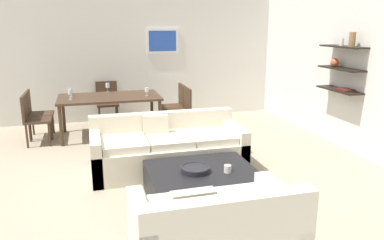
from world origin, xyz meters
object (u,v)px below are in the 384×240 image
object	(u,v)px
dining_chair_right_near	(182,108)
wine_glass_right_near	(147,90)
dining_table	(110,100)
wine_glass_left_far	(71,91)
sofa_beige	(168,150)
loveseat_white	(215,232)
dining_chair_left_far	(36,111)
wine_glass_left_near	(70,92)
dining_chair_head	(107,100)
dining_chair_left_near	(32,116)
wine_glass_head	(108,86)
decorative_bowl	(195,169)
candle_jar	(228,169)
coffee_table	(202,185)
dining_chair_right_far	(176,103)

from	to	relation	value
dining_chair_right_near	wine_glass_right_near	bearing A→B (deg)	170.85
dining_table	wine_glass_left_far	distance (m)	0.71
sofa_beige	loveseat_white	bearing A→B (deg)	-91.43
dining_chair_left_far	wine_glass_left_near	xyz separation A→B (m)	(0.65, -0.36, 0.37)
dining_table	dining_chair_head	bearing A→B (deg)	90.00
dining_chair_left_near	wine_glass_left_near	bearing A→B (deg)	9.15
wine_glass_right_near	wine_glass_left_near	world-z (taller)	wine_glass_left_near
dining_table	sofa_beige	bearing A→B (deg)	-71.15
dining_chair_left_near	wine_glass_right_near	xyz separation A→B (m)	(2.01, 0.10, 0.35)
wine_glass_head	decorative_bowl	bearing A→B (deg)	-77.66
decorative_bowl	dining_chair_left_near	xyz separation A→B (m)	(-2.11, 2.87, 0.09)
wine_glass_right_near	sofa_beige	bearing A→B (deg)	-90.10
wine_glass_head	wine_glass_right_near	bearing A→B (deg)	-40.38
dining_chair_right_near	dining_chair_left_near	size ratio (longest dim) A/B	1.00
loveseat_white	sofa_beige	bearing A→B (deg)	88.57
sofa_beige	candle_jar	distance (m)	1.31
candle_jar	dining_chair_left_near	xyz separation A→B (m)	(-2.47, 2.99, 0.08)
coffee_table	dining_chair_left_far	xyz separation A→B (m)	(-2.20, 3.31, 0.31)
dining_chair_right_near	dining_chair_head	size ratio (longest dim) A/B	1.00
sofa_beige	coffee_table	distance (m)	1.11
dining_chair_head	decorative_bowl	bearing A→B (deg)	-79.05
dining_table	wine_glass_head	size ratio (longest dim) A/B	10.38
wine_glass_right_near	decorative_bowl	bearing A→B (deg)	-88.18
dining_table	dining_chair_head	world-z (taller)	dining_chair_head
sofa_beige	dining_chair_right_near	distance (m)	1.89
sofa_beige	wine_glass_left_far	bearing A→B (deg)	122.75
sofa_beige	candle_jar	world-z (taller)	sofa_beige
dining_table	dining_chair_right_far	xyz separation A→B (m)	(1.33, 0.23, -0.18)
decorative_bowl	wine_glass_right_near	distance (m)	3.01
wine_glass_head	wine_glass_right_near	xyz separation A→B (m)	(0.68, -0.58, -0.02)
dining_chair_head	wine_glass_left_near	distance (m)	1.31
dining_chair_right_near	wine_glass_left_near	bearing A→B (deg)	177.04
decorative_bowl	wine_glass_left_far	size ratio (longest dim) A/B	2.40
coffee_table	wine_glass_left_near	distance (m)	3.41
wine_glass_left_near	wine_glass_head	bearing A→B (deg)	40.38
dining_chair_right_near	wine_glass_right_near	size ratio (longest dim) A/B	5.98
sofa_beige	loveseat_white	xyz separation A→B (m)	(-0.06, -2.29, 0.00)
coffee_table	wine_glass_left_near	xyz separation A→B (m)	(-1.56, 2.96, 0.69)
coffee_table	wine_glass_right_near	bearing A→B (deg)	93.66
wine_glass_left_far	dining_chair_right_far	bearing A→B (deg)	2.96
decorative_bowl	dining_table	xyz separation A→B (m)	(-0.78, 3.10, 0.27)
decorative_bowl	wine_glass_left_near	xyz separation A→B (m)	(-1.46, 2.98, 0.46)
sofa_beige	dining_table	bearing A→B (deg)	108.85
dining_chair_right_near	wine_glass_left_far	xyz separation A→B (m)	(-2.01, 0.36, 0.35)
loveseat_white	dining_chair_left_near	xyz separation A→B (m)	(-1.95, 4.05, 0.21)
sofa_beige	wine_glass_right_near	distance (m)	1.95
dining_table	coffee_table	bearing A→B (deg)	-74.20
decorative_bowl	wine_glass_right_near	xyz separation A→B (m)	(-0.09, 2.98, 0.44)
dining_chair_right_near	decorative_bowl	bearing A→B (deg)	-100.87
dining_chair_right_far	wine_glass_head	size ratio (longest dim) A/B	4.95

